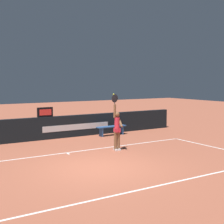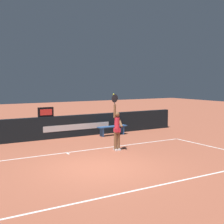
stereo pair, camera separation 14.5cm
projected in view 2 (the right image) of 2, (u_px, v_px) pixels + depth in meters
ground_plane at (96, 167)px, 10.66m from camera, size 60.00×60.00×0.00m
court_lines at (96, 167)px, 10.69m from camera, size 11.77×5.10×0.00m
back_wall at (40, 129)px, 15.47m from camera, size 15.88×0.25×1.10m
speed_display at (46, 112)px, 15.56m from camera, size 0.76×0.13×0.47m
tennis_player at (117, 127)px, 13.14m from camera, size 0.44×0.41×2.33m
tennis_ball at (114, 94)px, 12.96m from camera, size 0.06×0.06×0.06m
courtside_bench_near at (112, 128)px, 16.79m from camera, size 1.69×0.44×0.49m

